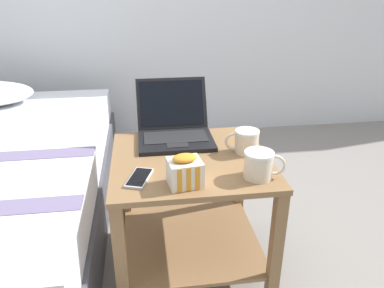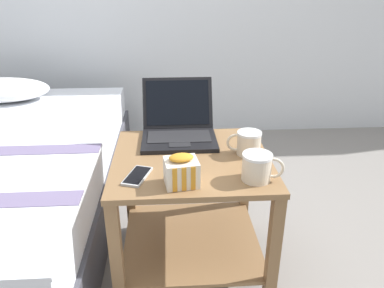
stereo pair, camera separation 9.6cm
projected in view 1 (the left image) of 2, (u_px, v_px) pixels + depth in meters
name	position (u px, v px, depth m)	size (l,w,h in m)	color
ground_plane	(191.00, 264.00, 1.74)	(8.00, 8.00, 0.00)	gray
bedside_table	(191.00, 199.00, 1.59)	(0.63, 0.60, 0.55)	olive
laptop	(175.00, 128.00, 1.67)	(0.33, 0.35, 0.23)	black
mug_front_left	(246.00, 140.00, 1.53)	(0.14, 0.10, 0.10)	beige
mug_front_right	(259.00, 163.00, 1.34)	(0.15, 0.11, 0.10)	beige
snack_bag	(185.00, 171.00, 1.29)	(0.13, 0.11, 0.12)	silver
cell_phone	(139.00, 178.00, 1.35)	(0.11, 0.16, 0.01)	#B7BABC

